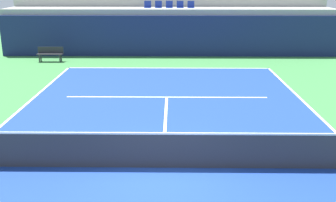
% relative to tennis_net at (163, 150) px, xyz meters
% --- Properties ---
extents(ground_plane, '(80.00, 80.00, 0.00)m').
position_rel_tennis_net_xyz_m(ground_plane, '(0.00, 0.00, -0.51)').
color(ground_plane, '#387A3D').
extents(court_surface, '(11.00, 24.00, 0.01)m').
position_rel_tennis_net_xyz_m(court_surface, '(0.00, 0.00, -0.50)').
color(court_surface, navy).
rests_on(court_surface, ground_plane).
extents(baseline_far, '(11.00, 0.10, 0.00)m').
position_rel_tennis_net_xyz_m(baseline_far, '(0.00, 11.95, -0.50)').
color(baseline_far, white).
rests_on(baseline_far, court_surface).
extents(service_line_far, '(8.26, 0.10, 0.00)m').
position_rel_tennis_net_xyz_m(service_line_far, '(0.00, 6.40, -0.50)').
color(service_line_far, white).
rests_on(service_line_far, court_surface).
extents(centre_service_line, '(0.10, 6.40, 0.00)m').
position_rel_tennis_net_xyz_m(centre_service_line, '(0.00, 3.20, -0.50)').
color(centre_service_line, white).
rests_on(centre_service_line, court_surface).
extents(back_wall, '(20.92, 0.30, 2.50)m').
position_rel_tennis_net_xyz_m(back_wall, '(0.00, 15.53, 0.74)').
color(back_wall, navy).
rests_on(back_wall, ground_plane).
extents(stands_tier_lower, '(20.92, 2.40, 2.86)m').
position_rel_tennis_net_xyz_m(stands_tier_lower, '(0.00, 16.88, 0.92)').
color(stands_tier_lower, '#9E9E99').
rests_on(stands_tier_lower, ground_plane).
extents(stands_tier_upper, '(20.92, 2.40, 3.71)m').
position_rel_tennis_net_xyz_m(stands_tier_upper, '(0.00, 19.28, 1.35)').
color(stands_tier_upper, '#9E9E99').
rests_on(stands_tier_upper, ground_plane).
extents(seating_row_lower, '(3.22, 0.44, 0.44)m').
position_rel_tennis_net_xyz_m(seating_row_lower, '(0.00, 16.98, 2.47)').
color(seating_row_lower, navy).
rests_on(seating_row_lower, stands_tier_lower).
extents(tennis_net, '(11.08, 0.08, 1.07)m').
position_rel_tennis_net_xyz_m(tennis_net, '(0.00, 0.00, 0.00)').
color(tennis_net, black).
rests_on(tennis_net, court_surface).
extents(player_bench, '(1.50, 0.40, 0.85)m').
position_rel_tennis_net_xyz_m(player_bench, '(-6.93, 13.71, -0.00)').
color(player_bench, '#232328').
rests_on(player_bench, ground_plane).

